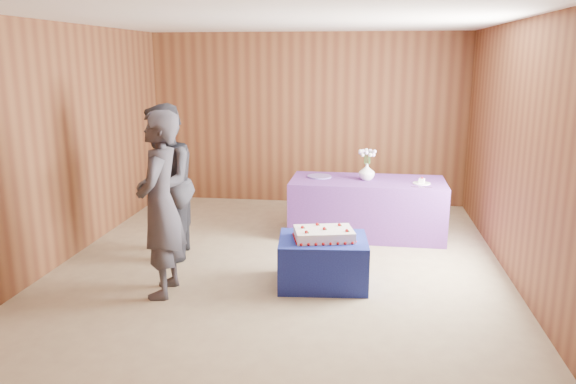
% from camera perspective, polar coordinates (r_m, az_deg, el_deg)
% --- Properties ---
extents(ground, '(6.00, 6.00, 0.00)m').
position_cam_1_polar(ground, '(6.42, -0.85, -7.59)').
color(ground, '#9B8E6B').
rests_on(ground, ground).
extents(room_shell, '(5.04, 6.04, 2.72)m').
position_cam_1_polar(room_shell, '(6.01, -0.91, 8.67)').
color(room_shell, brown).
rests_on(room_shell, ground).
extents(cake_table, '(0.96, 0.77, 0.50)m').
position_cam_1_polar(cake_table, '(5.87, 3.55, -7.06)').
color(cake_table, navy).
rests_on(cake_table, ground).
extents(serving_table, '(2.02, 0.94, 0.75)m').
position_cam_1_polar(serving_table, '(7.50, 8.02, -1.58)').
color(serving_table, '#67328A').
rests_on(serving_table, ground).
extents(sheet_cake, '(0.69, 0.55, 0.14)m').
position_cam_1_polar(sheet_cake, '(5.75, 3.66, -4.30)').
color(sheet_cake, white).
rests_on(sheet_cake, cake_table).
extents(vase, '(0.25, 0.25, 0.22)m').
position_cam_1_polar(vase, '(7.39, 8.00, 2.05)').
color(vase, white).
rests_on(vase, serving_table).
extents(flower_spray, '(0.23, 0.23, 0.18)m').
position_cam_1_polar(flower_spray, '(7.34, 8.07, 4.02)').
color(flower_spray, '#2A6428').
rests_on(flower_spray, vase).
extents(platter, '(0.40, 0.40, 0.02)m').
position_cam_1_polar(platter, '(7.51, 3.21, 1.58)').
color(platter, '#6854A8').
rests_on(platter, serving_table).
extents(plate, '(0.28, 0.28, 0.01)m').
position_cam_1_polar(plate, '(7.31, 13.42, 0.86)').
color(plate, white).
rests_on(plate, serving_table).
extents(cake_slice, '(0.08, 0.08, 0.08)m').
position_cam_1_polar(cake_slice, '(7.30, 13.44, 1.14)').
color(cake_slice, white).
rests_on(cake_slice, plate).
extents(knife, '(0.26, 0.04, 0.00)m').
position_cam_1_polar(knife, '(7.11, 13.42, 0.48)').
color(knife, '#B9B9BE').
rests_on(knife, serving_table).
extents(guest_left, '(0.49, 0.70, 1.83)m').
position_cam_1_polar(guest_left, '(5.58, -12.85, -1.30)').
color(guest_left, '#36353F').
rests_on(guest_left, ground).
extents(guest_right, '(0.84, 0.99, 1.81)m').
position_cam_1_polar(guest_right, '(6.55, -12.49, 0.81)').
color(guest_right, '#2E2F38').
rests_on(guest_right, ground).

